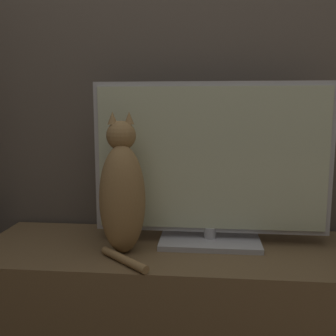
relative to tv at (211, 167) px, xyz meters
The scene contains 4 objects.
wall_back 0.55m from the tv, 116.29° to the left, with size 4.80×0.05×2.60m.
tv_stand 0.57m from the tv, 151.06° to the right, with size 1.51×0.51×0.51m.
tv is the anchor object (origin of this frame).
cat 0.35m from the tv, 157.55° to the right, with size 0.22×0.29×0.51m.
Camera 1 is at (0.10, -0.49, 1.04)m, focal length 42.00 mm.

